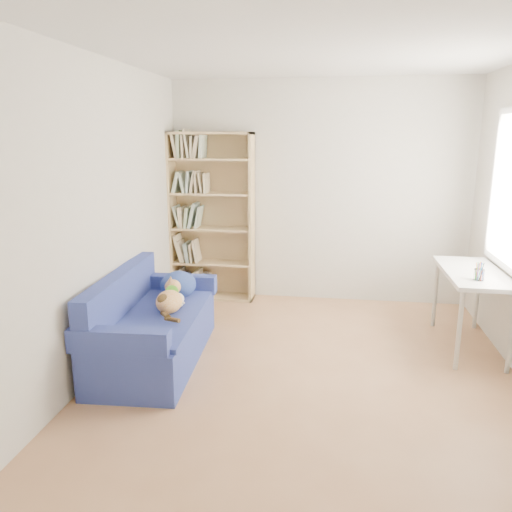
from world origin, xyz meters
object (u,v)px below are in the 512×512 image
(bookshelf, at_px, (212,224))
(desk, at_px, (473,279))
(sofa, at_px, (153,326))
(pen_cup, at_px, (479,273))

(bookshelf, height_order, desk, bookshelf)
(desk, bearing_deg, sofa, -166.58)
(bookshelf, bearing_deg, sofa, -94.01)
(desk, bearing_deg, bookshelf, 158.01)
(sofa, distance_m, desk, 2.95)
(desk, distance_m, pen_cup, 0.34)
(bookshelf, relative_size, pen_cup, 12.31)
(bookshelf, bearing_deg, pen_cup, -27.70)
(sofa, distance_m, pen_cup, 2.88)
(sofa, xyz_separation_m, pen_cup, (2.81, 0.37, 0.50))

